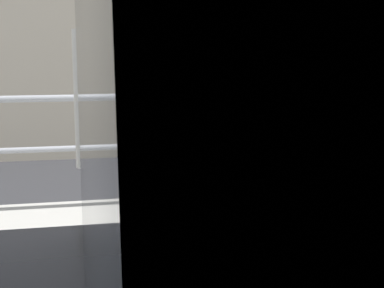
# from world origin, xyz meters

# --- Properties ---
(sidewalk_curb) EXTENTS (36.00, 3.21, 0.15)m
(sidewalk_curb) POSITION_xyz_m (0.00, 1.61, 0.08)
(sidewalk_curb) COLOR #9E9B93
(sidewalk_curb) RESTS_ON ground
(parking_meter) EXTENTS (0.18, 0.19, 1.51)m
(parking_meter) POSITION_xyz_m (0.10, 0.45, 1.26)
(parking_meter) COLOR slate
(parking_meter) RESTS_ON sidewalk_curb
(pedestrian_at_meter) EXTENTS (0.63, 0.49, 1.75)m
(pedestrian_at_meter) POSITION_xyz_m (-0.58, 0.49, 1.16)
(pedestrian_at_meter) COLOR black
(pedestrian_at_meter) RESTS_ON sidewalk_curb
(background_railing) EXTENTS (24.06, 0.06, 1.03)m
(background_railing) POSITION_xyz_m (0.00, 2.98, 0.89)
(background_railing) COLOR gray
(background_railing) RESTS_ON sidewalk_curb
(backdrop_wall) EXTENTS (32.00, 0.50, 2.99)m
(backdrop_wall) POSITION_xyz_m (0.00, 6.28, 1.50)
(backdrop_wall) COLOR #ADA38E
(backdrop_wall) RESTS_ON ground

